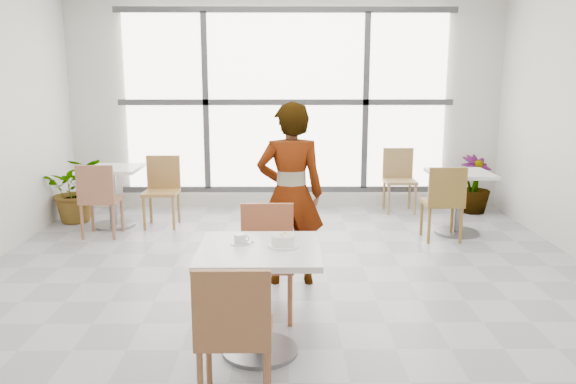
{
  "coord_description": "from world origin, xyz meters",
  "views": [
    {
      "loc": [
        -0.04,
        -4.54,
        1.87
      ],
      "look_at": [
        0.0,
        -0.3,
        1.0
      ],
      "focal_mm": 35.74,
      "sensor_mm": 36.0,
      "label": 1
    }
  ],
  "objects_px": {
    "main_table": "(259,280)",
    "person": "(290,194)",
    "chair_near": "(234,327)",
    "bg_chair_left_far": "(162,186)",
    "bg_table_right": "(459,194)",
    "bg_chair_right_near": "(444,198)",
    "bg_chair_left_near": "(99,195)",
    "chair_far": "(267,252)",
    "bg_chair_right_far": "(399,175)",
    "plant_left": "(77,190)",
    "bg_table_left": "(112,188)",
    "coffee_cup": "(240,239)",
    "oatmeal_bowl": "(283,240)",
    "plant_right": "(474,184)"
  },
  "relations": [
    {
      "from": "main_table",
      "to": "person",
      "type": "relative_size",
      "value": 0.49
    },
    {
      "from": "chair_near",
      "to": "bg_chair_left_far",
      "type": "height_order",
      "value": "same"
    },
    {
      "from": "bg_table_right",
      "to": "bg_chair_right_near",
      "type": "bearing_deg",
      "value": -129.87
    },
    {
      "from": "bg_chair_left_near",
      "to": "bg_chair_left_far",
      "type": "xyz_separation_m",
      "value": [
        0.61,
        0.58,
        0.0
      ]
    },
    {
      "from": "main_table",
      "to": "chair_far",
      "type": "relative_size",
      "value": 0.92
    },
    {
      "from": "bg_chair_left_near",
      "to": "bg_chair_right_far",
      "type": "relative_size",
      "value": 1.0
    },
    {
      "from": "person",
      "to": "plant_left",
      "type": "xyz_separation_m",
      "value": [
        -2.73,
        2.25,
        -0.4
      ]
    },
    {
      "from": "chair_far",
      "to": "main_table",
      "type": "bearing_deg",
      "value": -92.63
    },
    {
      "from": "chair_far",
      "to": "bg_chair_right_far",
      "type": "relative_size",
      "value": 1.0
    },
    {
      "from": "chair_far",
      "to": "bg_table_left",
      "type": "height_order",
      "value": "chair_far"
    },
    {
      "from": "person",
      "to": "bg_chair_right_near",
      "type": "distance_m",
      "value": 2.21
    },
    {
      "from": "bg_table_left",
      "to": "bg_chair_right_near",
      "type": "xyz_separation_m",
      "value": [
        3.95,
        -0.7,
        0.01
      ]
    },
    {
      "from": "bg_chair_right_near",
      "to": "plant_left",
      "type": "xyz_separation_m",
      "value": [
        -4.48,
        0.94,
        -0.08
      ]
    },
    {
      "from": "coffee_cup",
      "to": "plant_left",
      "type": "relative_size",
      "value": 0.19
    },
    {
      "from": "bg_table_right",
      "to": "bg_chair_left_near",
      "type": "xyz_separation_m",
      "value": [
        -4.22,
        -0.12,
        0.01
      ]
    },
    {
      "from": "oatmeal_bowl",
      "to": "bg_table_left",
      "type": "relative_size",
      "value": 0.28
    },
    {
      "from": "bg_table_left",
      "to": "bg_chair_right_near",
      "type": "height_order",
      "value": "bg_chair_right_near"
    },
    {
      "from": "chair_near",
      "to": "bg_table_left",
      "type": "height_order",
      "value": "chair_near"
    },
    {
      "from": "person",
      "to": "main_table",
      "type": "bearing_deg",
      "value": 77.34
    },
    {
      "from": "bg_chair_right_near",
      "to": "plant_left",
      "type": "relative_size",
      "value": 1.03
    },
    {
      "from": "bg_chair_left_near",
      "to": "plant_left",
      "type": "relative_size",
      "value": 1.03
    },
    {
      "from": "main_table",
      "to": "person",
      "type": "bearing_deg",
      "value": 80.62
    },
    {
      "from": "bg_table_left",
      "to": "plant_left",
      "type": "bearing_deg",
      "value": 155.68
    },
    {
      "from": "bg_table_left",
      "to": "bg_table_right",
      "type": "distance_m",
      "value": 4.23
    },
    {
      "from": "bg_chair_left_far",
      "to": "plant_left",
      "type": "bearing_deg",
      "value": 171.74
    },
    {
      "from": "oatmeal_bowl",
      "to": "plant_right",
      "type": "xyz_separation_m",
      "value": [
        2.62,
        4.04,
        -0.4
      ]
    },
    {
      "from": "bg_chair_right_far",
      "to": "plant_left",
      "type": "xyz_separation_m",
      "value": [
        -4.27,
        -0.58,
        -0.08
      ]
    },
    {
      "from": "oatmeal_bowl",
      "to": "bg_table_left",
      "type": "height_order",
      "value": "oatmeal_bowl"
    },
    {
      "from": "bg_chair_left_near",
      "to": "bg_table_left",
      "type": "bearing_deg",
      "value": -90.67
    },
    {
      "from": "chair_far",
      "to": "person",
      "type": "xyz_separation_m",
      "value": [
        0.19,
        0.68,
        0.32
      ]
    },
    {
      "from": "person",
      "to": "bg_chair_left_far",
      "type": "bearing_deg",
      "value": -55.93
    },
    {
      "from": "chair_near",
      "to": "person",
      "type": "distance_m",
      "value": 2.1
    },
    {
      "from": "plant_right",
      "to": "bg_chair_left_far",
      "type": "bearing_deg",
      "value": -171.51
    },
    {
      "from": "person",
      "to": "bg_table_right",
      "type": "xyz_separation_m",
      "value": [
        2.02,
        1.62,
        -0.34
      ]
    },
    {
      "from": "bg_chair_left_near",
      "to": "bg_chair_left_far",
      "type": "bearing_deg",
      "value": -136.48
    },
    {
      "from": "coffee_cup",
      "to": "plant_left",
      "type": "bearing_deg",
      "value": 123.96
    },
    {
      "from": "bg_table_left",
      "to": "bg_chair_left_far",
      "type": "height_order",
      "value": "bg_chair_left_far"
    },
    {
      "from": "plant_right",
      "to": "oatmeal_bowl",
      "type": "bearing_deg",
      "value": -122.93
    },
    {
      "from": "person",
      "to": "plant_right",
      "type": "relative_size",
      "value": 2.09
    },
    {
      "from": "bg_table_right",
      "to": "oatmeal_bowl",
      "type": "bearing_deg",
      "value": -125.05
    },
    {
      "from": "chair_near",
      "to": "bg_table_right",
      "type": "xyz_separation_m",
      "value": [
        2.36,
        3.67,
        -0.01
      ]
    },
    {
      "from": "plant_left",
      "to": "plant_right",
      "type": "xyz_separation_m",
      "value": [
        5.28,
        0.45,
        -0.03
      ]
    },
    {
      "from": "bg_chair_right_near",
      "to": "bg_chair_right_far",
      "type": "bearing_deg",
      "value": -82.07
    },
    {
      "from": "bg_table_left",
      "to": "bg_chair_right_near",
      "type": "bearing_deg",
      "value": -10.04
    },
    {
      "from": "person",
      "to": "bg_chair_left_near",
      "type": "relative_size",
      "value": 1.89
    },
    {
      "from": "bg_chair_right_near",
      "to": "main_table",
      "type": "bearing_deg",
      "value": 53.45
    },
    {
      "from": "bg_table_left",
      "to": "bg_chair_right_far",
      "type": "height_order",
      "value": "bg_chair_right_far"
    },
    {
      "from": "oatmeal_bowl",
      "to": "bg_chair_left_far",
      "type": "xyz_separation_m",
      "value": [
        -1.52,
        3.43,
        -0.29
      ]
    },
    {
      "from": "chair_near",
      "to": "oatmeal_bowl",
      "type": "height_order",
      "value": "chair_near"
    },
    {
      "from": "person",
      "to": "bg_chair_left_near",
      "type": "xyz_separation_m",
      "value": [
        -2.2,
        1.5,
        -0.32
      ]
    }
  ]
}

